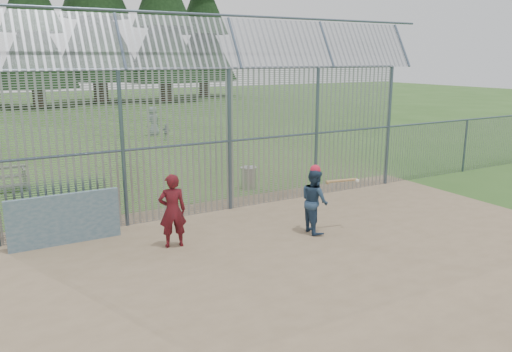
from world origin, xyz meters
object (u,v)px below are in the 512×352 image
onlooker (172,211)px  trash_can (248,178)px  batter (315,201)px  dugout_wall (65,219)px

onlooker → trash_can: (4.04, 3.79, -0.50)m
trash_can → onlooker: bearing=-136.9°
batter → onlooker: (-3.40, 0.79, 0.05)m
batter → onlooker: 3.50m
batter → trash_can: size_ratio=1.96×
dugout_wall → trash_can: (6.17, 2.39, -0.24)m
batter → trash_can: (0.64, 4.58, -0.44)m
dugout_wall → trash_can: size_ratio=3.05×
batter → dugout_wall: bearing=75.2°
onlooker → trash_can: size_ratio=2.10×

